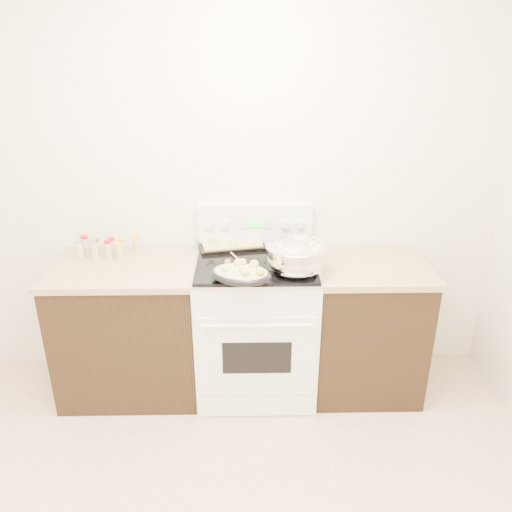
{
  "coord_description": "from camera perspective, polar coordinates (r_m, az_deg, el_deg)",
  "views": [
    {
      "loc": [
        0.3,
        -1.44,
        2.21
      ],
      "look_at": [
        0.35,
        1.37,
        1.0
      ],
      "focal_mm": 35.0,
      "sensor_mm": 36.0,
      "label": 1
    }
  ],
  "objects": [
    {
      "name": "kitchen_range",
      "position": [
        3.34,
        -0.02,
        -7.68
      ],
      "size": [
        0.78,
        0.73,
        1.22
      ],
      "color": "white",
      "rests_on": "ground"
    },
    {
      "name": "room_shell",
      "position": [
        1.56,
        -12.06,
        3.79
      ],
      "size": [
        4.1,
        3.6,
        2.75
      ],
      "color": "white",
      "rests_on": "ground"
    },
    {
      "name": "counter_right",
      "position": [
        3.45,
        12.3,
        -7.75
      ],
      "size": [
        0.73,
        0.67,
        0.92
      ],
      "color": "black",
      "rests_on": "ground"
    },
    {
      "name": "roasting_pan",
      "position": [
        2.86,
        -1.71,
        -1.99
      ],
      "size": [
        0.43,
        0.36,
        0.11
      ],
      "color": "black",
      "rests_on": "kitchen_range"
    },
    {
      "name": "wooden_spoon",
      "position": [
        3.12,
        -2.95,
        -0.49
      ],
      "size": [
        0.12,
        0.24,
        0.04
      ],
      "color": "#A7704C",
      "rests_on": "kitchen_range"
    },
    {
      "name": "counter_left",
      "position": [
        3.45,
        -14.07,
        -7.94
      ],
      "size": [
        0.93,
        0.67,
        0.92
      ],
      "color": "black",
      "rests_on": "ground"
    },
    {
      "name": "spice_jars",
      "position": [
        3.4,
        -16.98,
        0.99
      ],
      "size": [
        0.39,
        0.15,
        0.13
      ],
      "color": "#BFB28C",
      "rests_on": "counter_left"
    },
    {
      "name": "mixing_bowl",
      "position": [
        2.98,
        4.58,
        -0.17
      ],
      "size": [
        0.41,
        0.41,
        0.21
      ],
      "color": "silver",
      "rests_on": "kitchen_range"
    },
    {
      "name": "baking_sheet",
      "position": [
        3.38,
        -2.93,
        1.53
      ],
      "size": [
        0.48,
        0.38,
        0.06
      ],
      "color": "black",
      "rests_on": "kitchen_range"
    },
    {
      "name": "blue_ladle",
      "position": [
        2.96,
        5.69,
        -1.37
      ],
      "size": [
        0.13,
        0.29,
        0.11
      ],
      "color": "#9CCCE9",
      "rests_on": "kitchen_range"
    }
  ]
}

